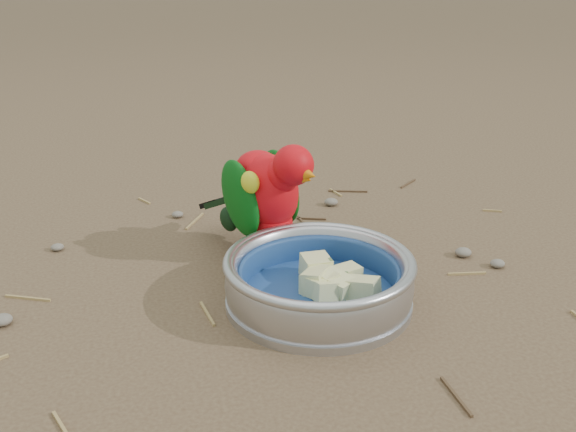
{
  "coord_description": "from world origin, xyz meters",
  "views": [
    {
      "loc": [
        -0.11,
        -0.62,
        0.38
      ],
      "look_at": [
        0.06,
        0.12,
        0.08
      ],
      "focal_mm": 40.0,
      "sensor_mm": 36.0,
      "label": 1
    }
  ],
  "objects": [
    {
      "name": "bowl_wall",
      "position": [
        0.08,
        0.03,
        0.04
      ],
      "size": [
        0.22,
        0.22,
        0.04
      ],
      "primitive_type": null,
      "color": "#B2B2BA",
      "rests_on": "food_bowl"
    },
    {
      "name": "ground_debris",
      "position": [
        -0.0,
        0.01,
        0.0
      ],
      "size": [
        0.9,
        0.8,
        0.01
      ],
      "primitive_type": null,
      "color": "#9B7F4A",
      "rests_on": "ground"
    },
    {
      "name": "food_bowl",
      "position": [
        0.08,
        0.03,
        0.01
      ],
      "size": [
        0.22,
        0.22,
        0.02
      ],
      "primitive_type": "cylinder",
      "color": "#B2B2BA",
      "rests_on": "ground"
    },
    {
      "name": "ground",
      "position": [
        0.0,
        0.0,
        0.0
      ],
      "size": [
        60.0,
        60.0,
        0.0
      ],
      "primitive_type": "plane",
      "color": "brown"
    },
    {
      "name": "fruit_wedges",
      "position": [
        0.08,
        0.03,
        0.03
      ],
      "size": [
        0.13,
        0.13,
        0.03
      ],
      "primitive_type": null,
      "color": "beige",
      "rests_on": "food_bowl"
    },
    {
      "name": "lory_parrot",
      "position": [
        0.05,
        0.17,
        0.08
      ],
      "size": [
        0.18,
        0.22,
        0.16
      ],
      "primitive_type": null,
      "rotation": [
        0.0,
        0.0,
        -2.62
      ],
      "color": "red",
      "rests_on": "ground"
    }
  ]
}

